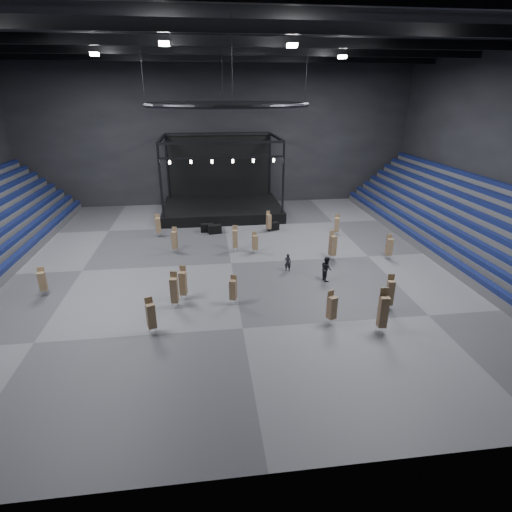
{
  "coord_description": "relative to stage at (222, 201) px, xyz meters",
  "views": [
    {
      "loc": [
        -1.9,
        -32.04,
        13.79
      ],
      "look_at": [
        1.94,
        -2.0,
        1.4
      ],
      "focal_mm": 28.0,
      "sensor_mm": 36.0,
      "label": 1
    }
  ],
  "objects": [
    {
      "name": "man_center",
      "position": [
        4.57,
        -18.46,
        -0.68
      ],
      "size": [
        0.66,
        0.55,
        1.54
      ],
      "primitive_type": "imported",
      "rotation": [
        0.0,
        0.0,
        2.75
      ],
      "color": "black",
      "rests_on": "floor"
    },
    {
      "name": "chair_stack_4",
      "position": [
        14.0,
        -17.04,
        -0.24
      ],
      "size": [
        0.51,
        0.51,
        2.31
      ],
      "rotation": [
        0.0,
        0.0,
        0.05
      ],
      "color": "silver",
      "rests_on": "floor"
    },
    {
      "name": "bleachers_right",
      "position": [
        22.94,
        -16.24,
        0.28
      ],
      "size": [
        7.2,
        40.0,
        6.4
      ],
      "color": "#48484A",
      "rests_on": "floor"
    },
    {
      "name": "chair_stack_12",
      "position": [
        -14.0,
        -20.39,
        -0.28
      ],
      "size": [
        0.6,
        0.6,
        2.17
      ],
      "rotation": [
        0.0,
        0.0,
        0.2
      ],
      "color": "silver",
      "rests_on": "floor"
    },
    {
      "name": "chair_stack_10",
      "position": [
        11.44,
        -10.09,
        -0.29
      ],
      "size": [
        0.6,
        0.6,
        2.2
      ],
      "rotation": [
        0.0,
        0.0,
        -0.32
      ],
      "color": "silver",
      "rests_on": "floor"
    },
    {
      "name": "truss_ring",
      "position": [
        -0.0,
        -16.24,
        11.55
      ],
      "size": [
        12.3,
        12.3,
        5.15
      ],
      "color": "black",
      "rests_on": "ceiling"
    },
    {
      "name": "chair_stack_13",
      "position": [
        8.98,
        -16.5,
        -0.06
      ],
      "size": [
        0.66,
        0.66,
        2.69
      ],
      "rotation": [
        0.0,
        0.0,
        0.33
      ],
      "color": "silver",
      "rests_on": "floor"
    },
    {
      "name": "chair_stack_0",
      "position": [
        8.47,
        -28.22,
        0.05
      ],
      "size": [
        0.56,
        0.56,
        2.97
      ],
      "rotation": [
        0.0,
        0.0,
        -0.09
      ],
      "color": "silver",
      "rests_on": "floor"
    },
    {
      "name": "wall_back",
      "position": [
        -0.0,
        4.76,
        7.55
      ],
      "size": [
        50.0,
        0.2,
        18.0
      ],
      "primitive_type": "cube",
      "color": "black",
      "rests_on": "ground"
    },
    {
      "name": "chair_stack_14",
      "position": [
        -6.93,
        -8.22,
        -0.21
      ],
      "size": [
        0.58,
        0.58,
        2.36
      ],
      "rotation": [
        0.0,
        0.0,
        0.15
      ],
      "color": "silver",
      "rests_on": "floor"
    },
    {
      "name": "chair_stack_6",
      "position": [
        10.17,
        -25.55,
        -0.14
      ],
      "size": [
        0.51,
        0.51,
        2.57
      ],
      "rotation": [
        0.0,
        0.0,
        -0.13
      ],
      "color": "silver",
      "rests_on": "floor"
    },
    {
      "name": "chair_stack_15",
      "position": [
        -0.34,
        -23.44,
        -0.32
      ],
      "size": [
        0.58,
        0.58,
        2.16
      ],
      "rotation": [
        0.0,
        0.0,
        -0.36
      ],
      "color": "silver",
      "rests_on": "floor"
    },
    {
      "name": "stage",
      "position": [
        0.0,
        0.0,
        0.0
      ],
      "size": [
        14.0,
        10.0,
        9.2
      ],
      "color": "black",
      "rests_on": "floor"
    },
    {
      "name": "chair_stack_9",
      "position": [
        2.38,
        -14.05,
        -0.37
      ],
      "size": [
        0.54,
        0.54,
        2.04
      ],
      "rotation": [
        0.0,
        0.0,
        0.21
      ],
      "color": "silver",
      "rests_on": "floor"
    },
    {
      "name": "chair_stack_7",
      "position": [
        4.58,
        -8.23,
        -0.27
      ],
      "size": [
        0.55,
        0.55,
        2.29
      ],
      "rotation": [
        0.0,
        0.0,
        0.3
      ],
      "color": "silver",
      "rests_on": "floor"
    },
    {
      "name": "chair_stack_1",
      "position": [
        -5.58,
        -26.52,
        -0.19
      ],
      "size": [
        0.64,
        0.64,
        2.41
      ],
      "rotation": [
        0.0,
        0.0,
        0.38
      ],
      "color": "silver",
      "rests_on": "floor"
    },
    {
      "name": "roof_girders",
      "position": [
        -0.0,
        -16.24,
        15.75
      ],
      "size": [
        49.0,
        30.35,
        0.7
      ],
      "color": "black",
      "rests_on": "ceiling"
    },
    {
      "name": "chair_stack_2",
      "position": [
        0.59,
        -13.37,
        -0.17
      ],
      "size": [
        0.51,
        0.51,
        2.49
      ],
      "rotation": [
        0.0,
        0.0,
        -0.1
      ],
      "color": "silver",
      "rests_on": "floor"
    },
    {
      "name": "flight_case_right",
      "position": [
        5.13,
        -7.71,
        -1.03
      ],
      "size": [
        1.41,
        1.06,
        0.85
      ],
      "primitive_type": "cube",
      "rotation": [
        0.0,
        0.0,
        0.38
      ],
      "color": "black",
      "rests_on": "floor"
    },
    {
      "name": "wall_front",
      "position": [
        -0.0,
        -37.24,
        7.55
      ],
      "size": [
        50.0,
        0.2,
        18.0
      ],
      "primitive_type": "cube",
      "color": "black",
      "rests_on": "ground"
    },
    {
      "name": "flight_case_left",
      "position": [
        -1.96,
        -7.34,
        -1.01
      ],
      "size": [
        1.36,
        0.74,
        0.89
      ],
      "primitive_type": "cube",
      "rotation": [
        0.0,
        0.0,
        -0.05
      ],
      "color": "black",
      "rests_on": "floor"
    },
    {
      "name": "crew_member",
      "position": [
        7.24,
        -20.51,
        -0.46
      ],
      "size": [
        0.86,
        1.05,
        1.98
      ],
      "primitive_type": "imported",
      "rotation": [
        0.0,
        0.0,
        1.69
      ],
      "color": "black",
      "rests_on": "floor"
    },
    {
      "name": "flight_case_mid",
      "position": [
        -1.15,
        -7.96,
        -1.0
      ],
      "size": [
        1.46,
        0.91,
        0.91
      ],
      "primitive_type": "cube",
      "rotation": [
        0.0,
        0.0,
        0.18
      ],
      "color": "black",
      "rests_on": "floor"
    },
    {
      "name": "chair_stack_11",
      "position": [
        -4.37,
        -23.42,
        -0.1
      ],
      "size": [
        0.55,
        0.55,
        2.64
      ],
      "rotation": [
        0.0,
        0.0,
        -0.13
      ],
      "color": "silver",
      "rests_on": "floor"
    },
    {
      "name": "ceiling",
      "position": [
        -0.0,
        -16.24,
        16.55
      ],
      "size": [
        50.0,
        42.0,
        0.2
      ],
      "primitive_type": "cube",
      "color": "black",
      "rests_on": "wall_back"
    },
    {
      "name": "chair_stack_8",
      "position": [
        -3.82,
        -22.31,
        -0.14
      ],
      "size": [
        0.56,
        0.56,
        2.56
      ],
      "rotation": [
        0.0,
        0.0,
        -0.21
      ],
      "color": "silver",
      "rests_on": "floor"
    },
    {
      "name": "floodlights",
      "position": [
        -0.0,
        -20.24,
        15.15
      ],
      "size": [
        28.6,
        16.6,
        0.25
      ],
      "color": "white",
      "rests_on": "roof_girders"
    },
    {
      "name": "chair_stack_5",
      "position": [
        5.69,
        -26.86,
        -0.24
      ],
      "size": [
        0.64,
        0.64,
        2.29
      ],
      "rotation": [
        0.0,
        0.0,
        0.4
      ],
      "color": "silver",
      "rests_on": "floor"
    },
    {
      "name": "chair_stack_3",
      "position": [
        -4.97,
        -12.97,
        -0.2
      ],
      "size": [
        0.56,
        0.56,
        2.43
      ],
      "rotation": [
        0.0,
        0.0,
        -0.24
      ],
      "color": "silver",
      "rests_on": "floor"
    },
    {
      "name": "floor",
      "position": [
        -0.0,
        -16.24,
        -1.45
      ],
      "size": [
        50.0,
        50.0,
        0.0
      ],
      "primitive_type": "plane",
      "color": "#535355",
      "rests_on": "ground"
    }
  ]
}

